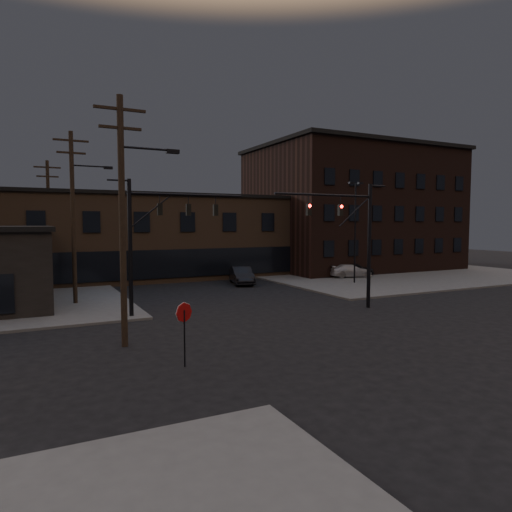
{
  "coord_description": "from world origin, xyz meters",
  "views": [
    {
      "loc": [
        -13.22,
        -18.52,
        5.5
      ],
      "look_at": [
        -0.86,
        6.17,
        3.5
      ],
      "focal_mm": 32.0,
      "sensor_mm": 36.0,
      "label": 1
    }
  ],
  "objects_px": {
    "traffic_signal_far": "(152,231)",
    "parked_car_lot_a": "(354,269)",
    "traffic_signal_near": "(355,232)",
    "car_crossing": "(242,275)",
    "stop_sign": "(184,319)",
    "parked_car_lot_b": "(350,271)"
  },
  "relations": [
    {
      "from": "traffic_signal_far",
      "to": "parked_car_lot_a",
      "type": "distance_m",
      "value": 25.61
    },
    {
      "from": "traffic_signal_near",
      "to": "car_crossing",
      "type": "relative_size",
      "value": 1.68
    },
    {
      "from": "traffic_signal_near",
      "to": "stop_sign",
      "type": "relative_size",
      "value": 3.23
    },
    {
      "from": "stop_sign",
      "to": "parked_car_lot_a",
      "type": "height_order",
      "value": "stop_sign"
    },
    {
      "from": "traffic_signal_near",
      "to": "parked_car_lot_a",
      "type": "relative_size",
      "value": 1.96
    },
    {
      "from": "stop_sign",
      "to": "car_crossing",
      "type": "xyz_separation_m",
      "value": [
        11.91,
        20.59,
        -1.06
      ]
    },
    {
      "from": "parked_car_lot_b",
      "to": "parked_car_lot_a",
      "type": "bearing_deg",
      "value": -39.77
    },
    {
      "from": "car_crossing",
      "to": "stop_sign",
      "type": "bearing_deg",
      "value": -105.25
    },
    {
      "from": "stop_sign",
      "to": "parked_car_lot_a",
      "type": "distance_m",
      "value": 31.71
    },
    {
      "from": "traffic_signal_far",
      "to": "stop_sign",
      "type": "xyz_separation_m",
      "value": [
        -1.28,
        -9.99,
        -3.17
      ]
    },
    {
      "from": "stop_sign",
      "to": "parked_car_lot_a",
      "type": "xyz_separation_m",
      "value": [
        24.35,
        20.28,
        -1.0
      ]
    },
    {
      "from": "parked_car_lot_b",
      "to": "car_crossing",
      "type": "bearing_deg",
      "value": 98.35
    },
    {
      "from": "traffic_signal_near",
      "to": "traffic_signal_far",
      "type": "bearing_deg",
      "value": 163.83
    },
    {
      "from": "parked_car_lot_a",
      "to": "traffic_signal_near",
      "type": "bearing_deg",
      "value": 156.91
    },
    {
      "from": "traffic_signal_far",
      "to": "stop_sign",
      "type": "relative_size",
      "value": 3.23
    },
    {
      "from": "traffic_signal_near",
      "to": "parked_car_lot_b",
      "type": "bearing_deg",
      "value": 52.59
    },
    {
      "from": "stop_sign",
      "to": "traffic_signal_near",
      "type": "bearing_deg",
      "value": 25.9
    },
    {
      "from": "car_crossing",
      "to": "parked_car_lot_a",
      "type": "bearing_deg",
      "value": 13.38
    },
    {
      "from": "traffic_signal_near",
      "to": "traffic_signal_far",
      "type": "distance_m",
      "value": 12.57
    },
    {
      "from": "traffic_signal_far",
      "to": "parked_car_lot_a",
      "type": "bearing_deg",
      "value": 24.05
    },
    {
      "from": "traffic_signal_far",
      "to": "parked_car_lot_b",
      "type": "height_order",
      "value": "traffic_signal_far"
    },
    {
      "from": "traffic_signal_near",
      "to": "stop_sign",
      "type": "xyz_separation_m",
      "value": [
        -13.36,
        -6.49,
        -3.09
      ]
    }
  ]
}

